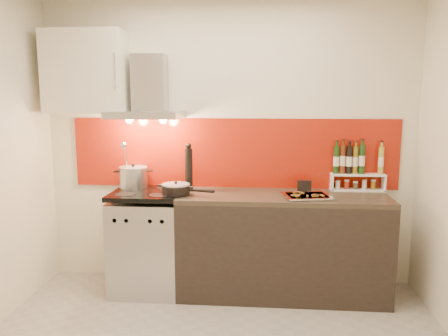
# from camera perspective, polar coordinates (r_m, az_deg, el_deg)

# --- Properties ---
(back_wall) EXTENTS (3.40, 0.02, 2.60)m
(back_wall) POSITION_cam_1_polar(r_m,az_deg,el_deg) (4.05, 0.53, 3.10)
(back_wall) COLOR silver
(back_wall) RESTS_ON ground
(backsplash) EXTENTS (3.00, 0.02, 0.64)m
(backsplash) POSITION_cam_1_polar(r_m,az_deg,el_deg) (4.04, 1.23, 1.95)
(backsplash) COLOR #991D08
(backsplash) RESTS_ON back_wall
(range_stove) EXTENTS (0.60, 0.60, 0.91)m
(range_stove) POSITION_cam_1_polar(r_m,az_deg,el_deg) (4.05, -9.89, -9.50)
(range_stove) COLOR #B7B7BA
(range_stove) RESTS_ON ground
(counter) EXTENTS (1.80, 0.60, 0.90)m
(counter) POSITION_cam_1_polar(r_m,az_deg,el_deg) (3.93, 7.58, -9.88)
(counter) COLOR black
(counter) RESTS_ON ground
(range_hood) EXTENTS (0.62, 0.50, 0.61)m
(range_hood) POSITION_cam_1_polar(r_m,az_deg,el_deg) (3.98, -9.88, 9.26)
(range_hood) COLOR #B7B7BA
(range_hood) RESTS_ON back_wall
(upper_cabinet) EXTENTS (0.70, 0.35, 0.72)m
(upper_cabinet) POSITION_cam_1_polar(r_m,az_deg,el_deg) (4.14, -17.54, 11.83)
(upper_cabinet) COLOR silver
(upper_cabinet) RESTS_ON back_wall
(stock_pot) EXTENTS (0.26, 0.26, 0.23)m
(stock_pot) POSITION_cam_1_polar(r_m,az_deg,el_deg) (4.10, -11.75, -1.16)
(stock_pot) COLOR #B7B7BA
(stock_pot) RESTS_ON range_stove
(saute_pan) EXTENTS (0.46, 0.24, 0.11)m
(saute_pan) POSITION_cam_1_polar(r_m,az_deg,el_deg) (3.77, -6.19, -2.73)
(saute_pan) COLOR black
(saute_pan) RESTS_ON range_stove
(utensil_jar) EXTENTS (0.09, 0.14, 0.44)m
(utensil_jar) POSITION_cam_1_polar(r_m,az_deg,el_deg) (4.06, -12.73, -0.93)
(utensil_jar) COLOR silver
(utensil_jar) RESTS_ON range_stove
(pepper_mill) EXTENTS (0.07, 0.07, 0.43)m
(pepper_mill) POSITION_cam_1_polar(r_m,az_deg,el_deg) (3.91, -4.62, 0.03)
(pepper_mill) COLOR black
(pepper_mill) RESTS_ON counter
(step_shelf) EXTENTS (0.48, 0.13, 0.42)m
(step_shelf) POSITION_cam_1_polar(r_m,az_deg,el_deg) (4.07, 16.78, -0.25)
(step_shelf) COLOR white
(step_shelf) RESTS_ON counter
(caddy_box) EXTENTS (0.13, 0.07, 0.10)m
(caddy_box) POSITION_cam_1_polar(r_m,az_deg,el_deg) (3.89, 10.46, -2.35)
(caddy_box) COLOR black
(caddy_box) RESTS_ON counter
(baking_tray) EXTENTS (0.43, 0.36, 0.03)m
(baking_tray) POSITION_cam_1_polar(r_m,az_deg,el_deg) (3.72, 10.78, -3.60)
(baking_tray) COLOR silver
(baking_tray) RESTS_ON counter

